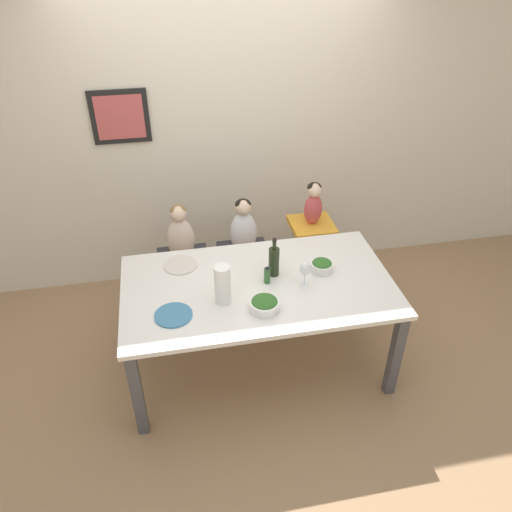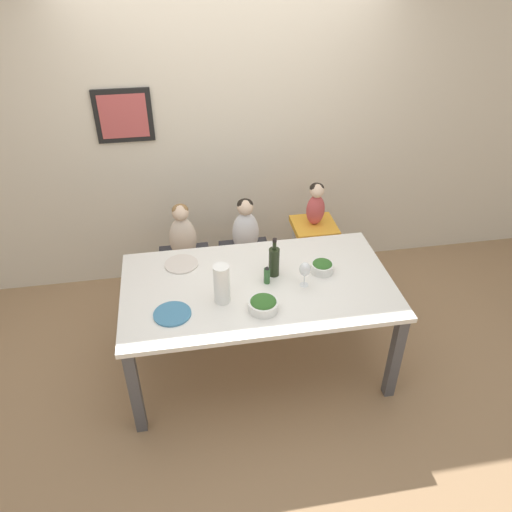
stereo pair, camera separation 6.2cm
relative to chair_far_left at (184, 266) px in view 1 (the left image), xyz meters
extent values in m
plane|color=#9E7A56|center=(0.48, -0.80, -0.41)|extent=(14.00, 14.00, 0.00)
cube|color=beige|center=(0.48, 0.51, 0.94)|extent=(10.00, 0.06, 2.70)
cube|color=black|center=(-0.36, 0.46, 1.14)|extent=(0.44, 0.02, 0.42)
cube|color=#B74C4C|center=(-0.36, 0.45, 1.14)|extent=(0.36, 0.00, 0.34)
cube|color=white|center=(0.48, -0.80, 0.33)|extent=(1.85, 1.04, 0.03)
cube|color=#4C4C51|center=(-0.39, -1.26, -0.05)|extent=(0.07, 0.07, 0.72)
cube|color=#4C4C51|center=(1.34, -1.26, -0.05)|extent=(0.07, 0.07, 0.72)
cube|color=#4C4C51|center=(-0.39, -0.34, -0.05)|extent=(0.07, 0.07, 0.72)
cube|color=#4C4C51|center=(1.34, -0.34, -0.05)|extent=(0.07, 0.07, 0.72)
cylinder|color=silver|center=(-0.16, -0.16, -0.19)|extent=(0.04, 0.04, 0.43)
cylinder|color=silver|center=(0.16, -0.16, -0.19)|extent=(0.04, 0.04, 0.43)
cylinder|color=silver|center=(-0.16, 0.16, -0.19)|extent=(0.04, 0.04, 0.43)
cylinder|color=silver|center=(0.16, 0.16, -0.19)|extent=(0.04, 0.04, 0.43)
cube|color=#2D2D33|center=(0.00, 0.00, 0.05)|extent=(0.42, 0.42, 0.05)
cylinder|color=silver|center=(0.36, -0.16, -0.19)|extent=(0.04, 0.04, 0.43)
cylinder|color=silver|center=(0.67, -0.16, -0.19)|extent=(0.04, 0.04, 0.43)
cylinder|color=silver|center=(0.36, 0.16, -0.19)|extent=(0.04, 0.04, 0.43)
cylinder|color=silver|center=(0.67, 0.16, -0.19)|extent=(0.04, 0.04, 0.43)
cube|color=#2D2D33|center=(0.51, 0.00, 0.05)|extent=(0.42, 0.42, 0.05)
cylinder|color=silver|center=(0.96, -0.13, -0.08)|extent=(0.04, 0.04, 0.65)
cylinder|color=silver|center=(1.23, -0.13, -0.08)|extent=(0.04, 0.04, 0.65)
cylinder|color=silver|center=(0.96, 0.13, -0.08)|extent=(0.04, 0.04, 0.65)
cylinder|color=silver|center=(1.23, 0.13, -0.08)|extent=(0.04, 0.04, 0.65)
cube|color=gold|center=(1.10, 0.00, 0.26)|extent=(0.36, 0.36, 0.05)
ellipsoid|color=beige|center=(0.00, 0.00, 0.26)|extent=(0.22, 0.16, 0.38)
sphere|color=beige|center=(0.00, 0.00, 0.50)|extent=(0.13, 0.13, 0.13)
ellipsoid|color=olive|center=(0.00, 0.01, 0.52)|extent=(0.13, 0.13, 0.09)
ellipsoid|color=silver|center=(0.51, 0.00, 0.26)|extent=(0.22, 0.16, 0.38)
sphere|color=beige|center=(0.51, 0.00, 0.50)|extent=(0.13, 0.13, 0.13)
ellipsoid|color=black|center=(0.51, 0.01, 0.52)|extent=(0.13, 0.13, 0.09)
ellipsoid|color=#C64C4C|center=(1.10, 0.00, 0.42)|extent=(0.15, 0.11, 0.27)
sphere|color=beige|center=(1.10, 0.00, 0.60)|extent=(0.12, 0.12, 0.12)
ellipsoid|color=black|center=(1.10, 0.01, 0.62)|extent=(0.12, 0.11, 0.08)
cylinder|color=#232D19|center=(0.61, -0.71, 0.45)|extent=(0.07, 0.07, 0.21)
cylinder|color=#232D19|center=(0.61, -0.71, 0.60)|extent=(0.03, 0.03, 0.08)
cylinder|color=black|center=(0.61, -0.71, 0.63)|extent=(0.03, 0.03, 0.02)
cylinder|color=white|center=(0.22, -0.93, 0.48)|extent=(0.10, 0.10, 0.28)
cylinder|color=white|center=(0.78, -0.86, 0.35)|extent=(0.06, 0.06, 0.00)
cylinder|color=white|center=(0.78, -0.86, 0.39)|extent=(0.01, 0.01, 0.08)
ellipsoid|color=white|center=(0.78, -0.86, 0.48)|extent=(0.08, 0.08, 0.10)
cylinder|color=white|center=(0.46, -1.06, 0.38)|extent=(0.20, 0.20, 0.06)
ellipsoid|color=#336628|center=(0.46, -1.06, 0.41)|extent=(0.17, 0.17, 0.04)
cylinder|color=white|center=(0.95, -0.73, 0.38)|extent=(0.16, 0.16, 0.06)
ellipsoid|color=#336628|center=(0.95, -0.73, 0.41)|extent=(0.14, 0.14, 0.04)
cylinder|color=teal|center=(-0.11, -1.02, 0.35)|extent=(0.24, 0.24, 0.01)
cylinder|color=silver|center=(-0.03, -0.48, 0.35)|extent=(0.24, 0.24, 0.01)
cylinder|color=#336633|center=(0.54, -0.79, 0.40)|extent=(0.04, 0.04, 0.12)
cone|color=black|center=(0.54, -0.79, 0.47)|extent=(0.03, 0.03, 0.02)
camera|label=1|loc=(-0.06, -3.44, 2.44)|focal=35.00mm
camera|label=2|loc=(0.01, -3.45, 2.44)|focal=35.00mm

